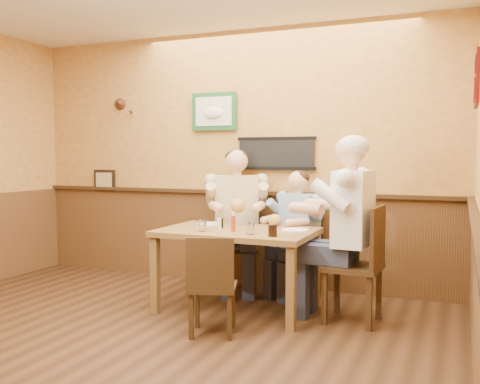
# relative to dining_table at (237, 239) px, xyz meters

# --- Properties ---
(room) EXTENTS (5.02, 5.03, 2.81)m
(room) POSITION_rel_dining_table_xyz_m (-0.35, -1.33, 1.03)
(room) COLOR black
(room) RESTS_ON ground
(dining_table) EXTENTS (1.40, 0.90, 0.75)m
(dining_table) POSITION_rel_dining_table_xyz_m (0.00, 0.00, 0.00)
(dining_table) COLOR brown
(dining_table) RESTS_ON ground
(chair_back_left) EXTENTS (0.57, 0.57, 0.94)m
(chair_back_left) POSITION_rel_dining_table_xyz_m (-0.30, 0.70, -0.19)
(chair_back_left) COLOR #3E2913
(chair_back_left) RESTS_ON ground
(chair_back_right) EXTENTS (0.48, 0.48, 0.80)m
(chair_back_right) POSITION_rel_dining_table_xyz_m (0.38, 0.75, -0.26)
(chair_back_right) COLOR #3E2913
(chair_back_right) RESTS_ON ground
(chair_right_end) EXTENTS (0.49, 0.49, 1.01)m
(chair_right_end) POSITION_rel_dining_table_xyz_m (1.05, 0.05, -0.16)
(chair_right_end) COLOR #3E2913
(chair_right_end) RESTS_ON ground
(chair_near_side) EXTENTS (0.47, 0.47, 0.80)m
(chair_near_side) POSITION_rel_dining_table_xyz_m (0.08, -0.69, -0.26)
(chair_near_side) COLOR #3E2913
(chair_near_side) RESTS_ON ground
(diner_tan_shirt) EXTENTS (0.82, 0.82, 1.34)m
(diner_tan_shirt) POSITION_rel_dining_table_xyz_m (-0.30, 0.70, 0.01)
(diner_tan_shirt) COLOR beige
(diner_tan_shirt) RESTS_ON ground
(diner_blue_polo) EXTENTS (0.69, 0.69, 1.14)m
(diner_blue_polo) POSITION_rel_dining_table_xyz_m (0.38, 0.75, -0.09)
(diner_blue_polo) COLOR #8BA6D1
(diner_blue_polo) RESTS_ON ground
(diner_white_elder) EXTENTS (0.71, 0.71, 1.44)m
(diner_white_elder) POSITION_rel_dining_table_xyz_m (1.05, 0.05, 0.06)
(diner_white_elder) COLOR white
(diner_white_elder) RESTS_ON ground
(water_glass_left) EXTENTS (0.09, 0.09, 0.11)m
(water_glass_left) POSITION_rel_dining_table_xyz_m (-0.24, -0.22, 0.15)
(water_glass_left) COLOR silver
(water_glass_left) RESTS_ON dining_table
(water_glass_mid) EXTENTS (0.10, 0.10, 0.11)m
(water_glass_mid) POSITION_rel_dining_table_xyz_m (0.22, -0.23, 0.15)
(water_glass_mid) COLOR white
(water_glass_mid) RESTS_ON dining_table
(cola_tumbler) EXTENTS (0.09, 0.09, 0.10)m
(cola_tumbler) POSITION_rel_dining_table_xyz_m (0.44, -0.28, 0.14)
(cola_tumbler) COLOR black
(cola_tumbler) RESTS_ON dining_table
(hot_sauce_bottle) EXTENTS (0.04, 0.04, 0.16)m
(hot_sauce_bottle) POSITION_rel_dining_table_xyz_m (0.02, -0.14, 0.17)
(hot_sauce_bottle) COLOR #B33113
(hot_sauce_bottle) RESTS_ON dining_table
(salt_shaker) EXTENTS (0.04, 0.04, 0.10)m
(salt_shaker) POSITION_rel_dining_table_xyz_m (-0.16, -0.05, 0.14)
(salt_shaker) COLOR silver
(salt_shaker) RESTS_ON dining_table
(pepper_shaker) EXTENTS (0.04, 0.04, 0.09)m
(pepper_shaker) POSITION_rel_dining_table_xyz_m (-0.18, 0.04, 0.14)
(pepper_shaker) COLOR black
(pepper_shaker) RESTS_ON dining_table
(plate_far_left) EXTENTS (0.33, 0.33, 0.02)m
(plate_far_left) POSITION_rel_dining_table_xyz_m (-0.38, 0.21, 0.10)
(plate_far_left) COLOR silver
(plate_far_left) RESTS_ON dining_table
(plate_far_right) EXTENTS (0.29, 0.29, 0.02)m
(plate_far_right) POSITION_rel_dining_table_xyz_m (0.53, 0.11, 0.10)
(plate_far_right) COLOR white
(plate_far_right) RESTS_ON dining_table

